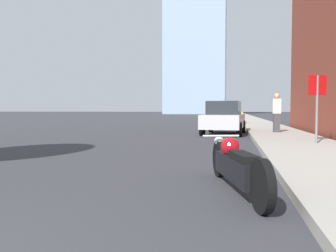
{
  "coord_description": "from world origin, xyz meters",
  "views": [
    {
      "loc": [
        2.9,
        -0.75,
        1.16
      ],
      "look_at": [
        1.61,
        5.77,
        0.83
      ],
      "focal_mm": 35.0,
      "sensor_mm": 36.0,
      "label": 1
    }
  ],
  "objects": [
    {
      "name": "sidewalk",
      "position": [
        4.94,
        40.0,
        0.07
      ],
      "size": [
        2.61,
        240.0,
        0.15
      ],
      "color": "#9E998E",
      "rests_on": "ground_plane"
    },
    {
      "name": "distant_tower",
      "position": [
        -7.8,
        97.04,
        30.04
      ],
      "size": [
        17.17,
        17.17,
        60.09
      ],
      "color": "#8CA5BC",
      "rests_on": "ground_plane"
    },
    {
      "name": "motorcycle",
      "position": [
        2.94,
        4.01,
        0.37
      ],
      "size": [
        0.95,
        2.6,
        0.74
      ],
      "rotation": [
        0.0,
        0.0,
        0.27
      ],
      "color": "black",
      "rests_on": "ground_plane"
    },
    {
      "name": "parked_car_silver",
      "position": [
        2.49,
        15.07,
        0.78
      ],
      "size": [
        2.11,
        4.14,
        1.57
      ],
      "rotation": [
        0.0,
        0.0,
        -0.09
      ],
      "color": "#BCBCC1",
      "rests_on": "ground_plane"
    },
    {
      "name": "parked_car_yellow",
      "position": [
        2.68,
        26.14,
        0.81
      ],
      "size": [
        1.99,
        4.18,
        1.62
      ],
      "rotation": [
        0.0,
        0.0,
        0.06
      ],
      "color": "gold",
      "rests_on": "ground_plane"
    },
    {
      "name": "parked_car_white",
      "position": [
        2.6,
        38.4,
        0.84
      ],
      "size": [
        1.93,
        4.43,
        1.69
      ],
      "rotation": [
        0.0,
        0.0,
        0.04
      ],
      "color": "silver",
      "rests_on": "ground_plane"
    },
    {
      "name": "parked_car_red",
      "position": [
        2.46,
        50.0,
        0.89
      ],
      "size": [
        1.93,
        4.2,
        1.82
      ],
      "rotation": [
        0.0,
        0.0,
        0.05
      ],
      "color": "red",
      "rests_on": "ground_plane"
    },
    {
      "name": "stop_sign",
      "position": [
        5.4,
        9.84,
        1.55
      ],
      "size": [
        0.57,
        0.26,
        2.05
      ],
      "color": "slate",
      "rests_on": "sidewalk"
    },
    {
      "name": "pedestrian",
      "position": [
        4.86,
        14.75,
        1.07
      ],
      "size": [
        0.36,
        0.25,
        1.77
      ],
      "color": "#38383D",
      "rests_on": "sidewalk"
    }
  ]
}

